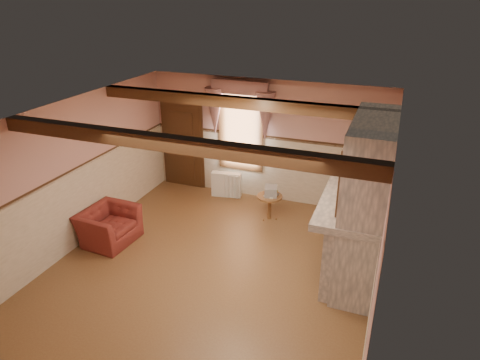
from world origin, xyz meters
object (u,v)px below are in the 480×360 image
at_px(oil_lamp, 357,185).
at_px(armchair, 109,226).
at_px(bowl, 353,204).
at_px(side_table, 269,207).
at_px(mantel_clock, 360,176).
at_px(radiator, 226,184).

bearing_deg(oil_lamp, armchair, -169.01).
bearing_deg(bowl, armchair, -175.44).
bearing_deg(side_table, mantel_clock, -17.87).
distance_m(side_table, mantel_clock, 2.29).
bearing_deg(oil_lamp, mantel_clock, 90.00).
bearing_deg(radiator, armchair, -127.39).
bearing_deg(radiator, side_table, -38.80).
height_order(armchair, oil_lamp, oil_lamp).
distance_m(side_table, radiator, 1.47).
bearing_deg(oil_lamp, radiator, 149.98).
relative_size(radiator, oil_lamp, 2.50).
distance_m(bowl, oil_lamp, 0.52).
bearing_deg(mantel_clock, radiator, 157.41).
distance_m(bowl, mantel_clock, 1.02).
relative_size(side_table, oil_lamp, 1.96).
height_order(side_table, radiator, radiator).
height_order(armchair, bowl, bowl).
relative_size(armchair, bowl, 2.90).
distance_m(radiator, mantel_clock, 3.58).
distance_m(side_table, bowl, 2.71).
xyz_separation_m(radiator, mantel_clock, (3.11, -1.30, 1.22)).
height_order(side_table, oil_lamp, oil_lamp).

